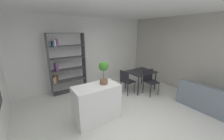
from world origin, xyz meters
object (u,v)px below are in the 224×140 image
(open_bookshelf, at_px, (65,64))
(kitchen_island, at_px, (97,103))
(potted_plant_on_island, at_px, (104,70))
(dining_table, at_px, (141,73))
(sofa, at_px, (216,103))
(dining_chair_island_side, at_px, (126,80))
(dining_chair_near, at_px, (150,79))

(open_bookshelf, bearing_deg, kitchen_island, -85.96)
(potted_plant_on_island, distance_m, dining_table, 2.29)
(open_bookshelf, xyz_separation_m, sofa, (3.11, -3.71, -0.83))
(dining_table, bearing_deg, dining_chair_island_side, -179.34)
(kitchen_island, distance_m, dining_chair_island_side, 1.73)
(potted_plant_on_island, height_order, dining_chair_near, potted_plant_on_island)
(dining_chair_island_side, bearing_deg, sofa, -154.20)
(dining_table, height_order, sofa, sofa)
(dining_table, height_order, dining_chair_near, dining_chair_near)
(dining_table, relative_size, sofa, 0.53)
(dining_chair_near, bearing_deg, open_bookshelf, 149.87)
(potted_plant_on_island, bearing_deg, dining_table, 19.24)
(open_bookshelf, bearing_deg, potted_plant_on_island, -80.05)
(dining_chair_near, xyz_separation_m, dining_chair_island_side, (-0.74, 0.43, -0.01))
(dining_chair_island_side, height_order, sofa, dining_chair_island_side)
(dining_table, distance_m, dining_chair_island_side, 0.74)
(sofa, bearing_deg, kitchen_island, 61.78)
(kitchen_island, distance_m, dining_table, 2.42)
(dining_table, height_order, dining_chair_island_side, dining_chair_island_side)
(kitchen_island, relative_size, dining_chair_near, 1.27)
(open_bookshelf, height_order, dining_table, open_bookshelf)
(kitchen_island, xyz_separation_m, dining_chair_near, (2.30, 0.29, 0.08))
(dining_table, bearing_deg, sofa, -74.02)
(potted_plant_on_island, xyz_separation_m, open_bookshelf, (-0.37, 2.12, -0.20))
(kitchen_island, distance_m, open_bookshelf, 2.22)
(kitchen_island, relative_size, potted_plant_on_island, 1.93)
(dining_chair_near, bearing_deg, dining_chair_island_side, 156.12)
(kitchen_island, bearing_deg, dining_chair_island_side, 24.77)
(dining_chair_near, bearing_deg, sofa, -64.14)
(dining_chair_near, relative_size, sofa, 0.46)
(dining_table, distance_m, dining_chair_near, 0.46)
(dining_chair_island_side, distance_m, sofa, 2.71)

